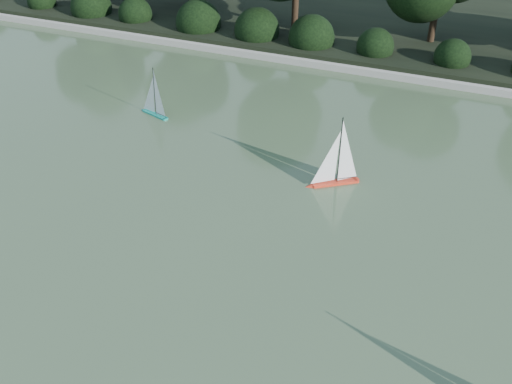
% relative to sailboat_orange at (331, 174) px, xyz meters
% --- Properties ---
extents(ground, '(80.00, 80.00, 0.00)m').
position_rel_sailboat_orange_xyz_m(ground, '(-0.39, -3.42, -0.23)').
color(ground, '#324429').
rests_on(ground, ground).
extents(pond_coping, '(40.00, 0.35, 0.18)m').
position_rel_sailboat_orange_xyz_m(pond_coping, '(-0.39, 5.58, -0.14)').
color(pond_coping, gray).
rests_on(pond_coping, ground).
extents(far_bank, '(40.00, 8.00, 0.30)m').
position_rel_sailboat_orange_xyz_m(far_bank, '(-0.39, 9.58, -0.08)').
color(far_bank, black).
rests_on(far_bank, ground).
extents(shrub_hedge, '(29.10, 1.10, 1.10)m').
position_rel_sailboat_orange_xyz_m(shrub_hedge, '(-0.39, 6.48, 0.22)').
color(shrub_hedge, black).
rests_on(shrub_hedge, ground).
extents(sailboat_orange, '(0.96, 0.74, 1.47)m').
position_rel_sailboat_orange_xyz_m(sailboat_orange, '(0.00, 0.00, 0.00)').
color(sailboat_orange, red).
rests_on(sailboat_orange, ground).
extents(sailboat_teal, '(0.89, 0.40, 1.23)m').
position_rel_sailboat_orange_xyz_m(sailboat_teal, '(-4.65, 1.26, -0.04)').
color(sailboat_teal, '#158A77').
rests_on(sailboat_teal, ground).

